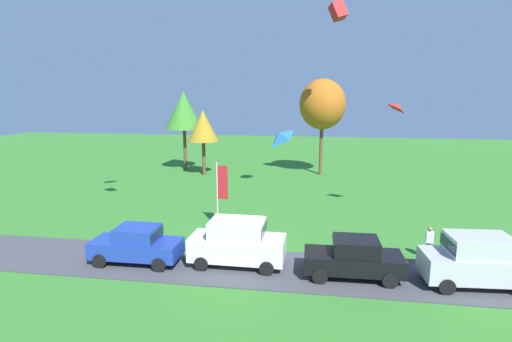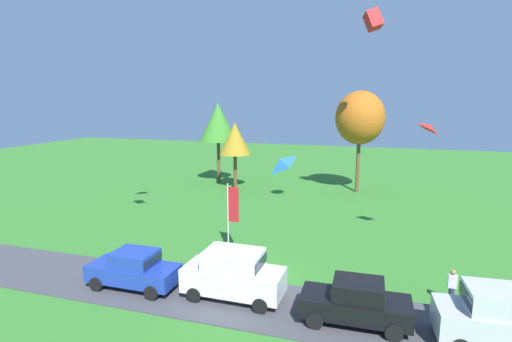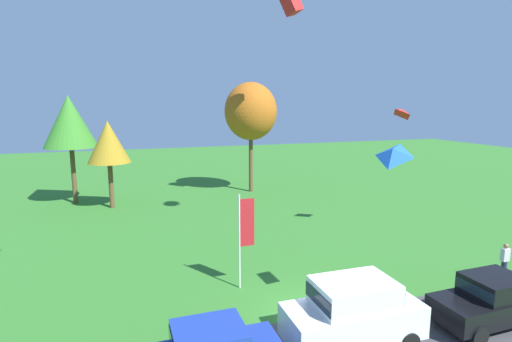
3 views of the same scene
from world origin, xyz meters
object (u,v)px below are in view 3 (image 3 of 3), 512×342
Objects in this scene: kite_diamond_trailing_tail at (403,112)px; kite_box_high_right at (292,4)px; tree_center_back at (251,112)px; kite_diamond_high_left at (393,154)px; person_on_lawn at (505,261)px; car_suv_far_end at (353,311)px; tree_far_left at (70,122)px; tree_left_of_center at (108,142)px; car_sedan_near_entrance at (492,299)px; flag_banner at (245,229)px.

kite_box_high_right reaches higher than kite_diamond_trailing_tail.
kite_diamond_high_left is (-2.22, -22.74, -0.94)m from tree_center_back.
kite_diamond_high_left is at bearing -169.62° from person_on_lawn.
car_suv_far_end is 26.83m from tree_far_left.
tree_left_of_center reaches higher than person_on_lawn.
kite_box_high_right is (-3.72, 8.04, 7.50)m from kite_diamond_trailing_tail.
kite_diamond_trailing_tail is 0.77× the size of kite_box_high_right.
tree_far_left is 0.88× the size of tree_center_back.
car_suv_far_end is 5.44m from kite_diamond_high_left.
kite_diamond_high_left is at bearing -101.11° from kite_box_high_right.
tree_far_left reaches higher than tree_left_of_center.
kite_diamond_high_left is at bearing 25.50° from car_suv_far_end.
tree_left_of_center is at bearing 121.24° from car_sedan_near_entrance.
car_suv_far_end is 1.04× the size of car_sedan_near_entrance.
kite_diamond_high_left is at bearing -47.93° from flag_banner.
kite_diamond_trailing_tail is (10.90, 3.76, 4.82)m from flag_banner.
tree_left_of_center is 12.37m from tree_center_back.
tree_left_of_center is at bearing -170.11° from tree_center_back.
tree_center_back reaches higher than tree_far_left.
tree_far_left is 19.20m from kite_box_high_right.
flag_banner is 18.50m from kite_box_high_right.
tree_center_back is 15.30m from kite_diamond_trailing_tail.
tree_center_back is (4.11, 23.65, 5.97)m from car_suv_far_end.
flag_banner is 3.10× the size of kite_box_high_right.
tree_left_of_center is at bearing 143.23° from kite_diamond_trailing_tail.
person_on_lawn is 12.09m from flag_banner.
kite_diamond_high_left is (1.89, 0.90, 5.02)m from car_suv_far_end.
kite_box_high_right is at bearing -23.59° from tree_far_left.
tree_left_of_center is 16.91m from kite_box_high_right.
car_suv_far_end is 9.74m from person_on_lawn.
person_on_lawn is at bearing -73.54° from kite_box_high_right.
flag_banner is at bearing -121.34° from kite_box_high_right.
car_suv_far_end is 4.58× the size of kite_diamond_high_left.
tree_far_left is 6.35× the size of kite_box_high_right.
tree_center_back is at bearing 98.41° from kite_box_high_right.
tree_center_back is at bearing 93.27° from car_sedan_near_entrance.
person_on_lawn is 0.20× the size of tree_far_left.
car_sedan_near_entrance is at bearing -58.76° from tree_left_of_center.
kite_box_high_right is at bearing 91.34° from car_sedan_near_entrance.
kite_diamond_trailing_tail is at bearing 95.55° from person_on_lawn.
person_on_lawn is 0.17× the size of tree_center_back.
kite_box_high_right reaches higher than person_on_lawn.
person_on_lawn is at bearing -48.01° from tree_left_of_center.
car_suv_far_end is 2.70× the size of person_on_lawn.
car_sedan_near_entrance is 3.26× the size of kite_box_high_right.
flag_banner is at bearing 142.52° from car_sedan_near_entrance.
tree_center_back is at bearing 104.06° from person_on_lawn.
flag_banner is 4.19× the size of kite_diamond_high_left.
kite_box_high_right is (12.96, -4.43, 9.91)m from tree_left_of_center.
tree_far_left is at bearing 114.06° from car_suv_far_end.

